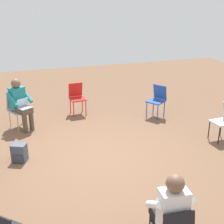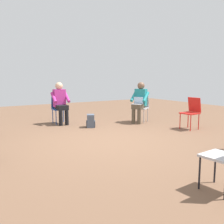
% 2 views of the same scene
% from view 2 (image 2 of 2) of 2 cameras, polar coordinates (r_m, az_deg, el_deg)
% --- Properties ---
extents(ground_plane, '(16.22, 16.22, 0.00)m').
position_cam_2_polar(ground_plane, '(5.52, -0.84, -6.60)').
color(ground_plane, brown).
extents(chair_south, '(0.41, 0.45, 0.85)m').
position_cam_2_polar(chair_south, '(7.71, -12.05, 1.15)').
color(chair_south, '#1E4799').
rests_on(chair_south, ground).
extents(chair_west, '(0.46, 0.43, 0.85)m').
position_cam_2_polar(chair_west, '(7.00, 17.71, 0.27)').
color(chair_west, red).
rests_on(chair_west, ground).
extents(chair_southwest, '(0.58, 0.56, 0.85)m').
position_cam_2_polar(chair_southwest, '(7.83, 6.77, 1.38)').
color(chair_southwest, '#B7B7BC').
rests_on(chair_southwest, ground).
extents(person_with_laptop, '(0.64, 0.62, 1.24)m').
position_cam_2_polar(person_with_laptop, '(7.66, 6.34, 2.71)').
color(person_with_laptop, '#4C4233').
rests_on(person_with_laptop, ground).
extents(person_in_magenta, '(0.50, 0.53, 1.24)m').
position_cam_2_polar(person_in_magenta, '(7.53, -11.71, 2.52)').
color(person_in_magenta, black).
rests_on(person_in_magenta, ground).
extents(backpack_near_laptop_user, '(0.31, 0.34, 0.36)m').
position_cam_2_polar(backpack_near_laptop_user, '(6.98, -4.91, -2.21)').
color(backpack_near_laptop_user, '#475160').
rests_on(backpack_near_laptop_user, ground).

